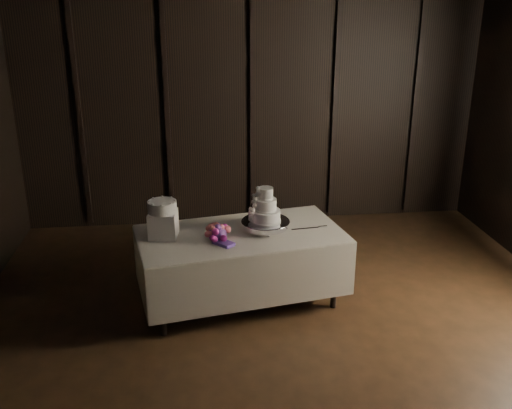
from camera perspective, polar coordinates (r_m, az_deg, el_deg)
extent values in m
cube|color=black|center=(4.94, 4.24, -16.72)|extent=(6.04, 7.04, 0.04)
cube|color=black|center=(7.57, -0.41, 9.20)|extent=(6.04, 0.04, 3.04)
cube|color=beige|center=(5.58, -1.53, -2.91)|extent=(2.13, 1.37, 0.01)
cube|color=white|center=(5.75, -1.50, -6.58)|extent=(1.96, 1.22, 0.71)
cylinder|color=silver|center=(5.64, 0.96, -2.09)|extent=(0.55, 0.55, 0.09)
cylinder|color=white|center=(5.60, 0.96, -1.12)|extent=(0.29, 0.29, 0.12)
cylinder|color=white|center=(5.56, 0.97, 0.00)|extent=(0.21, 0.21, 0.12)
cylinder|color=white|center=(5.52, 0.98, 1.12)|extent=(0.14, 0.14, 0.12)
cube|color=white|center=(5.52, -9.26, -1.96)|extent=(0.29, 0.29, 0.25)
cylinder|color=white|center=(5.46, -9.36, -0.21)|extent=(0.33, 0.33, 0.11)
cube|color=silver|center=(5.68, 4.93, -2.41)|extent=(0.37, 0.07, 0.01)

